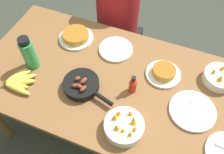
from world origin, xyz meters
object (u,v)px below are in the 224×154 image
hot_sauce_bottle (133,85)px  person_figure (117,28)px  frittata_plate_center (164,73)px  empty_plate_near_front (192,111)px  skillet (82,85)px  fruit_bowl_mango (124,126)px  banana_bunch (18,82)px  water_bottle (29,54)px  empty_plate_far_left (116,49)px  fruit_bowl_citrus (220,77)px  frittata_plate_side (76,36)px

hot_sauce_bottle → person_figure: size_ratio=0.11×
frittata_plate_center → hot_sauce_bottle: (-0.14, -0.17, 0.03)m
empty_plate_near_front → hot_sauce_bottle: 0.35m
skillet → fruit_bowl_mango: 0.35m
banana_bunch → water_bottle: 0.18m
hot_sauce_bottle → empty_plate_far_left: bearing=128.5°
empty_plate_near_front → water_bottle: (-0.99, -0.05, 0.10)m
empty_plate_near_front → fruit_bowl_citrus: 0.29m
hot_sauce_bottle → fruit_bowl_citrus: bearing=29.6°
banana_bunch → empty_plate_near_front: (0.99, 0.20, -0.01)m
skillet → frittata_plate_center: bearing=48.3°
banana_bunch → fruit_bowl_mango: fruit_bowl_mango is taller
skillet → frittata_plate_side: 0.41m
fruit_bowl_mango → frittata_plate_center: bearing=76.5°
hot_sauce_bottle → skillet: bearing=-161.5°
frittata_plate_center → fruit_bowl_citrus: size_ratio=1.11×
banana_bunch → skillet: (0.36, 0.11, 0.01)m
banana_bunch → empty_plate_near_front: bearing=11.4°
fruit_bowl_citrus → hot_sauce_bottle: bearing=-150.4°
hot_sauce_bottle → banana_bunch: bearing=-162.1°
frittata_plate_side → fruit_bowl_citrus: 0.95m
empty_plate_near_front → hot_sauce_bottle: hot_sauce_bottle is taller
fruit_bowl_citrus → person_figure: (-0.81, 0.43, -0.25)m
frittata_plate_center → frittata_plate_side: (-0.63, 0.08, 0.00)m
frittata_plate_side → person_figure: person_figure is taller
frittata_plate_center → frittata_plate_side: bearing=173.1°
frittata_plate_side → fruit_bowl_citrus: bearing=0.4°
frittata_plate_center → fruit_bowl_mango: size_ratio=1.02×
frittata_plate_side → fruit_bowl_citrus: fruit_bowl_citrus is taller
fruit_bowl_mango → skillet: bearing=154.4°
banana_bunch → empty_plate_far_left: size_ratio=0.89×
empty_plate_near_front → person_figure: person_figure is taller
frittata_plate_center → fruit_bowl_mango: bearing=-103.5°
banana_bunch → fruit_bowl_citrus: size_ratio=1.04×
empty_plate_far_left → skillet: bearing=-102.0°
skillet → hot_sauce_bottle: size_ratio=2.50×
banana_bunch → empty_plate_far_left: banana_bunch is taller
empty_plate_near_front → empty_plate_far_left: bearing=154.6°
fruit_bowl_mango → hot_sauce_bottle: (-0.04, 0.24, 0.02)m
banana_bunch → hot_sauce_bottle: (0.64, 0.21, 0.04)m
person_figure → water_bottle: bearing=-110.8°
skillet → empty_plate_far_left: 0.36m
banana_bunch → fruit_bowl_mango: (0.68, -0.04, 0.02)m
empty_plate_far_left → banana_bunch: bearing=-133.5°
frittata_plate_center → frittata_plate_side: 0.64m
fruit_bowl_mango → person_figure: size_ratio=0.18×
empty_plate_far_left → hot_sauce_bottle: bearing=-51.5°
empty_plate_near_front → fruit_bowl_citrus: fruit_bowl_citrus is taller
water_bottle → person_figure: 0.86m
frittata_plate_center → person_figure: size_ratio=0.18×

